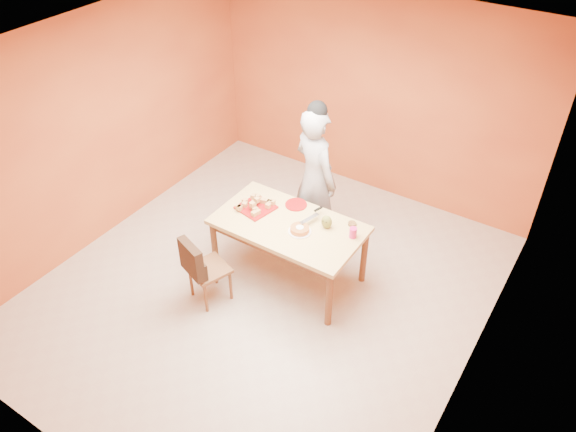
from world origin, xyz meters
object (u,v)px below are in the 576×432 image
Objects in this scene: dining_chair at (208,268)px; sponge_cake at (300,229)px; egg_ornament at (327,222)px; person at (315,178)px; dining_table at (289,230)px; pastry_platter at (256,208)px; magenta_glass at (353,233)px; red_dinner_plate at (296,205)px; checker_tin at (352,224)px.

dining_chair is 4.17× the size of sponge_cake.
person is at bearing 109.90° from egg_ornament.
dining_table is 0.78m from person.
pastry_platter is (-0.45, 0.03, 0.10)m from dining_table.
person is at bearing 110.03° from sponge_cake.
pastry_platter is 1.14m from magenta_glass.
dining_table is 0.72m from magenta_glass.
dining_chair is 0.47× the size of person.
person is 0.76m from egg_ornament.
sponge_cake is (0.17, -0.05, 0.13)m from dining_table.
person reaches higher than sponge_cake.
magenta_glass is at bearing -18.12° from egg_ornament.
dining_chair is at bearing -154.59° from egg_ornament.
magenta_glass is (0.80, -0.56, -0.07)m from person.
magenta_glass is (0.31, 0.01, -0.02)m from egg_ornament.
red_dinner_plate is at bearing 126.94° from sponge_cake.
pastry_platter is 0.45m from red_dinner_plate.
pastry_platter is at bearing -162.93° from checker_tin.
sponge_cake is (0.29, -0.79, -0.09)m from person.
egg_ornament reaches higher than dining_chair.
person is 20.02× the size of checker_tin.
egg_ornament is (0.90, 0.92, 0.40)m from dining_chair.
person is at bearing 98.89° from dining_table.
person is 8.83× the size of sponge_cake.
pastry_platter is at bearing 104.33° from dining_chair.
magenta_glass is 0.21m from checker_tin.
dining_table is at bearing -176.80° from egg_ornament.
dining_chair reaches higher than pastry_platter.
pastry_platter is at bearing 168.55° from egg_ornament.
red_dinner_plate is 1.62× the size of egg_ornament.
dining_table is 0.95m from dining_chair.
red_dinner_plate is at bearing -177.87° from checker_tin.
sponge_cake is 2.27× the size of checker_tin.
magenta_glass reaches higher than checker_tin.
red_dinner_plate is (0.00, -0.41, -0.12)m from person.
egg_ornament is (0.83, 0.13, 0.07)m from pastry_platter.
red_dinner_plate is 1.22× the size of sponge_cake.
pastry_platter is 1.08m from checker_tin.
person is at bearing 64.31° from pastry_platter.
sponge_cake is (0.28, -0.38, 0.03)m from red_dinner_plate.
checker_tin reaches higher than red_dinner_plate.
egg_ornament reaches higher than pastry_platter.
person is 4.99× the size of pastry_platter.
dining_table is 18.00× the size of checker_tin.
egg_ornament is at bearing -177.74° from magenta_glass.
magenta_glass is (0.68, 0.17, 0.15)m from dining_table.
checker_tin is at bearing 172.58° from person.
person is 15.69× the size of magenta_glass.
checker_tin is at bearing 2.13° from red_dinner_plate.
egg_ornament reaches higher than red_dinner_plate.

